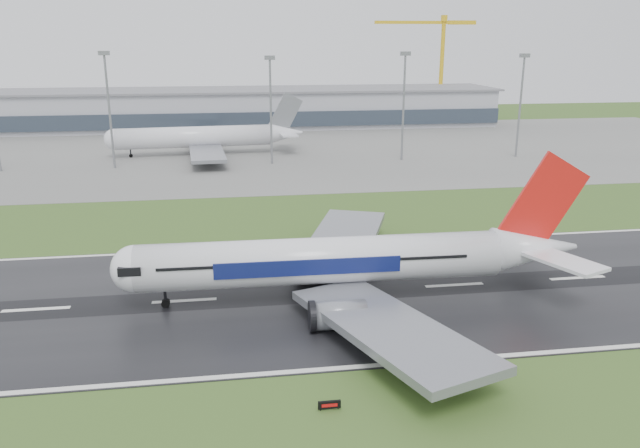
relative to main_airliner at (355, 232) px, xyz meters
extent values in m
plane|color=#33511D|center=(-24.02, 2.27, -9.92)|extent=(520.00, 520.00, 0.00)
cube|color=black|center=(-24.02, 2.27, -9.87)|extent=(400.00, 45.00, 0.10)
cube|color=slate|center=(-24.02, 127.27, -9.88)|extent=(400.00, 130.00, 0.08)
cube|color=#93959E|center=(-24.02, 187.27, -2.42)|extent=(240.00, 36.00, 15.00)
cylinder|color=gray|center=(-49.70, 102.27, 5.84)|extent=(0.64, 0.64, 31.53)
cylinder|color=gray|center=(-4.22, 102.27, 5.14)|extent=(0.64, 0.64, 30.13)
cylinder|color=gray|center=(35.73, 102.27, 5.65)|extent=(0.64, 0.64, 31.14)
cylinder|color=gray|center=(73.02, 102.27, 5.31)|extent=(0.64, 0.64, 30.46)
camera|label=1|loc=(-16.88, -80.89, 25.71)|focal=34.82mm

